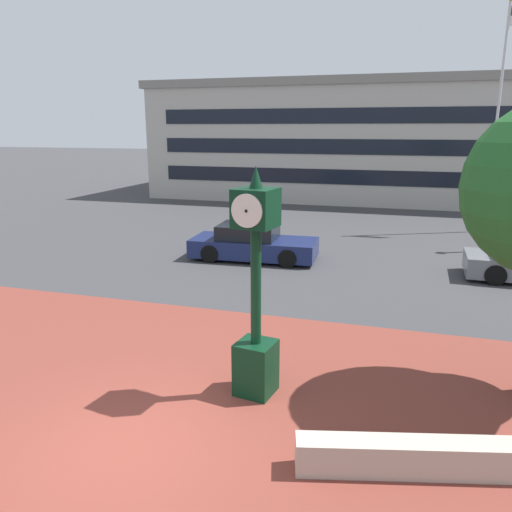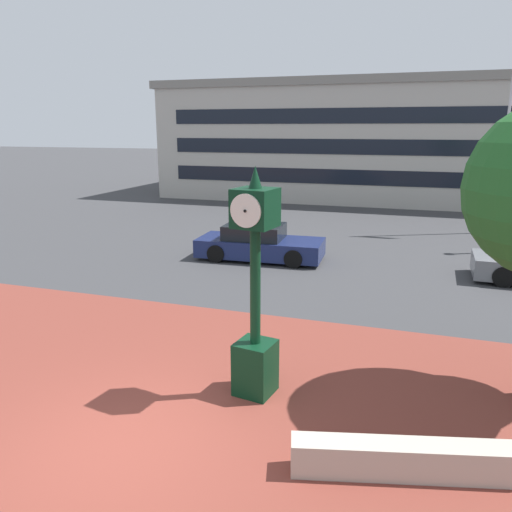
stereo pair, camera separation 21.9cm
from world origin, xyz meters
name	(u,v)px [view 2 (the right image)]	position (x,y,z in m)	size (l,w,h in m)	color
ground_plane	(122,445)	(0.00, 0.00, 0.00)	(200.00, 200.00, 0.00)	#38383A
plaza_brick_paving	(153,412)	(0.00, 0.95, 0.00)	(44.00, 9.90, 0.01)	brown
planter_wall	(407,460)	(4.14, 0.63, 0.25)	(3.20, 0.40, 0.50)	#ADA393
street_clock	(255,300)	(1.45, 2.12, 1.78)	(0.74, 0.79, 4.09)	black
car_street_mid	(259,244)	(-1.42, 11.27, 0.57)	(4.62, 2.12, 1.28)	navy
civic_building	(395,140)	(2.09, 31.38, 3.84)	(30.87, 13.05, 7.67)	#B2ADA3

